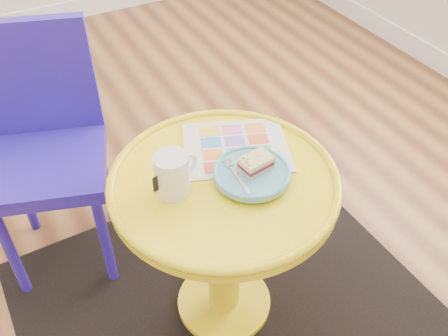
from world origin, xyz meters
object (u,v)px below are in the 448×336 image
side_table (224,221)px  newspaper (236,147)px  plate (252,174)px  mug (173,173)px  chair (44,139)px

side_table → newspaper: newspaper is taller
plate → mug: bearing=163.8°
chair → mug: 0.59m
side_table → chair: (-0.37, 0.54, 0.07)m
chair → newspaper: size_ratio=2.89×
mug → plate: size_ratio=0.62×
chair → newspaper: bearing=-25.3°
side_table → newspaper: bearing=46.8°
newspaper → mug: bearing=-140.0°
chair → mug: chair is taller
chair → mug: size_ratio=6.75×
chair → newspaper: 0.65m
side_table → newspaper: (0.09, 0.10, 0.17)m
plate → chair: bearing=127.2°
chair → plate: bearing=-34.5°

